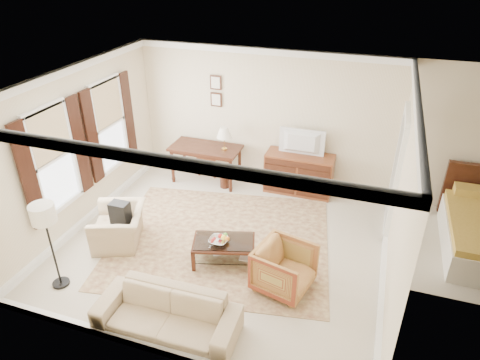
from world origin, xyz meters
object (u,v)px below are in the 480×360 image
Objects in this scene: writing_desk at (206,151)px; club_armchair at (118,221)px; striped_armchair at (284,266)px; sideboard at (299,173)px; sofa at (166,309)px; tv at (302,135)px; coffee_table at (224,246)px.

writing_desk is 1.55× the size of club_armchair.
writing_desk is 2.65m from club_armchair.
sideboard is at bearing 21.18° from striped_armchair.
club_armchair is 2.30m from sofa.
writing_desk reaches higher than sofa.
writing_desk is at bearing 4.44° from tv.
tv is 0.91× the size of club_armchair.
sideboard is at bearing 115.11° from club_armchair.
coffee_table is at bearing 80.97° from sofa.
writing_desk is 2.87m from coffee_table.
tv is 1.09× the size of striped_armchair.
club_armchair reaches higher than sofa.
club_armchair is at bearing 46.22° from tv.
striped_armchair is at bearing 97.70° from tv.
writing_desk is at bearing 104.19° from sofa.
writing_desk is 1.34× the size of coffee_table.
sofa is at bearing -74.55° from writing_desk.
club_armchair is at bearing -102.74° from writing_desk.
writing_desk is 1.70× the size of tv.
tv is (-0.00, -0.02, 0.88)m from sideboard.
tv reaches higher than writing_desk.
sideboard reaches higher than sofa.
sideboard is 0.88m from tv.
sideboard is 1.44× the size of club_armchair.
sideboard reaches higher than coffee_table.
writing_desk is 2.06m from sideboard.
coffee_table is 1.94m from club_armchair.
sideboard is 3.79m from club_armchair.
sideboard is (2.03, 0.18, -0.29)m from writing_desk.
tv reaches higher than coffee_table.
club_armchair is (-3.01, 0.21, 0.02)m from striped_armchair.
writing_desk is 1.85× the size of striped_armchair.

